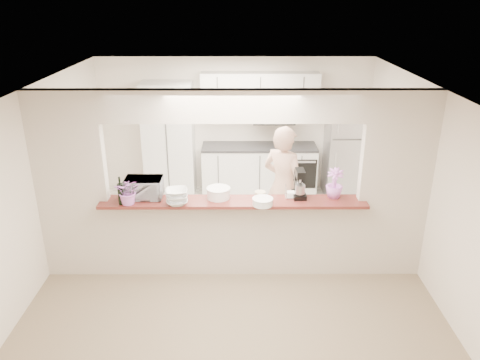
{
  "coord_description": "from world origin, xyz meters",
  "views": [
    {
      "loc": [
        0.07,
        -5.48,
        3.56
      ],
      "look_at": [
        0.09,
        0.3,
        1.23
      ],
      "focal_mm": 35.0,
      "sensor_mm": 36.0,
      "label": 1
    }
  ],
  "objects_px": {
    "refrigerator": "(347,151)",
    "person": "(283,187)",
    "toaster_oven": "(144,188)",
    "stand_mixer": "(299,185)"
  },
  "relations": [
    {
      "from": "refrigerator",
      "to": "person",
      "type": "xyz_separation_m",
      "value": [
        -1.33,
        -1.85,
        0.06
      ]
    },
    {
      "from": "toaster_oven",
      "to": "stand_mixer",
      "type": "height_order",
      "value": "stand_mixer"
    },
    {
      "from": "refrigerator",
      "to": "stand_mixer",
      "type": "relative_size",
      "value": 4.46
    },
    {
      "from": "refrigerator",
      "to": "stand_mixer",
      "type": "distance_m",
      "value": 2.88
    },
    {
      "from": "toaster_oven",
      "to": "person",
      "type": "bearing_deg",
      "value": 22.06
    },
    {
      "from": "toaster_oven",
      "to": "stand_mixer",
      "type": "relative_size",
      "value": 1.25
    },
    {
      "from": "toaster_oven",
      "to": "person",
      "type": "xyz_separation_m",
      "value": [
        1.87,
        0.75,
        -0.31
      ]
    },
    {
      "from": "stand_mixer",
      "to": "person",
      "type": "xyz_separation_m",
      "value": [
        -0.13,
        0.74,
        -0.35
      ]
    },
    {
      "from": "toaster_oven",
      "to": "person",
      "type": "relative_size",
      "value": 0.26
    },
    {
      "from": "refrigerator",
      "to": "toaster_oven",
      "type": "relative_size",
      "value": 3.58
    }
  ]
}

